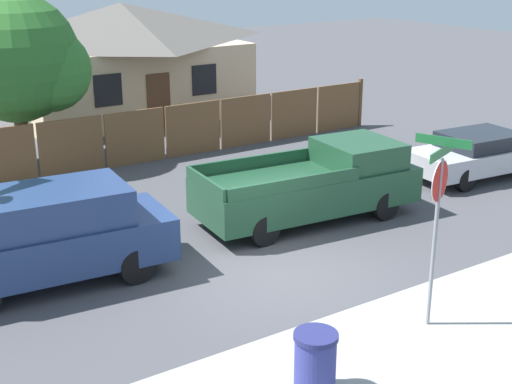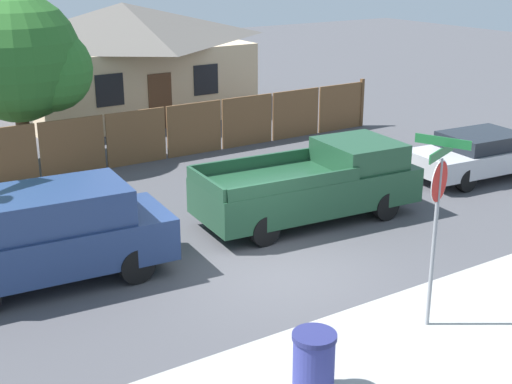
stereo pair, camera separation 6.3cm
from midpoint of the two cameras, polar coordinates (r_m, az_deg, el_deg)
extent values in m
plane|color=#47474C|center=(14.49, 1.80, -6.33)|extent=(80.00, 80.00, 0.00)
cube|color=#A3A39E|center=(12.07, 11.87, -12.29)|extent=(36.00, 3.20, 0.01)
cube|color=brown|center=(20.50, -19.81, 2.62)|extent=(1.89, 0.06, 1.63)
cube|color=brown|center=(21.00, -14.63, 3.51)|extent=(1.89, 0.06, 1.63)
cube|color=brown|center=(21.68, -9.73, 4.33)|extent=(1.89, 0.06, 1.63)
cube|color=brown|center=(22.50, -5.14, 5.06)|extent=(1.89, 0.06, 1.63)
cube|color=brown|center=(23.46, -0.89, 5.71)|extent=(1.89, 0.06, 1.63)
cube|color=brown|center=(24.55, 3.00, 6.28)|extent=(1.89, 0.06, 1.63)
cube|color=brown|center=(25.73, 6.57, 6.77)|extent=(1.89, 0.06, 1.63)
cube|color=brown|center=(26.35, 8.23, 7.10)|extent=(0.12, 0.12, 1.73)
cube|color=beige|center=(28.42, -10.53, 8.89)|extent=(8.33, 5.90, 2.76)
pyramid|color=#5B5651|center=(28.14, -10.79, 13.16)|extent=(9.00, 6.38, 1.49)
cube|color=black|center=(24.98, -11.82, 7.97)|extent=(1.00, 0.04, 1.10)
cube|color=black|center=(26.55, -4.23, 8.95)|extent=(1.00, 0.04, 1.10)
cube|color=brown|center=(25.82, -7.85, 7.18)|extent=(0.90, 0.04, 2.00)
cylinder|color=brown|center=(22.31, -18.27, 4.30)|extent=(0.40, 0.40, 1.82)
sphere|color=#2D6B28|center=(21.88, -18.89, 10.16)|extent=(3.74, 3.74, 3.74)
sphere|color=#31732C|center=(21.72, -16.30, 9.35)|extent=(2.43, 2.43, 2.43)
cube|color=navy|center=(14.30, -16.30, -4.13)|extent=(4.80, 2.26, 0.85)
cube|color=navy|center=(14.00, -17.05, -1.30)|extent=(3.40, 1.99, 0.69)
cube|color=black|center=(14.34, -11.02, -0.31)|extent=(0.20, 1.64, 0.58)
cylinder|color=black|center=(15.50, -11.65, -3.54)|extent=(0.72, 0.22, 0.72)
cylinder|color=black|center=(14.05, -9.64, -5.83)|extent=(0.72, 0.22, 0.72)
cube|color=#1E472D|center=(16.94, 3.96, 0.19)|extent=(5.48, 2.49, 0.83)
cube|color=#1E472D|center=(17.53, 8.08, 3.13)|extent=(1.86, 2.02, 0.60)
cube|color=#1E472D|center=(17.14, -0.28, 2.42)|extent=(3.34, 0.37, 0.29)
cube|color=#1E472D|center=(15.53, 3.09, 0.63)|extent=(3.34, 0.37, 0.29)
cube|color=#1E472D|center=(15.58, -4.19, 0.67)|extent=(0.25, 1.94, 0.29)
cylinder|color=black|center=(18.66, 6.75, 0.59)|extent=(0.70, 0.22, 0.70)
cylinder|color=black|center=(17.29, 10.19, -1.09)|extent=(0.70, 0.22, 0.70)
cylinder|color=black|center=(17.07, -2.40, -1.07)|extent=(0.70, 0.22, 0.70)
cylinder|color=black|center=(15.56, 0.55, -3.08)|extent=(0.70, 0.22, 0.70)
cube|color=#B7B7BC|center=(21.25, 17.65, 2.76)|extent=(4.70, 2.17, 0.58)
cube|color=black|center=(20.99, 17.44, 4.01)|extent=(2.23, 1.78, 0.41)
cylinder|color=black|center=(22.83, 18.69, 3.03)|extent=(0.63, 0.22, 0.63)
cylinder|color=black|center=(20.91, 13.34, 2.11)|extent=(0.63, 0.22, 0.63)
cylinder|color=black|center=(19.82, 16.30, 0.94)|extent=(0.63, 0.22, 0.63)
cylinder|color=gray|center=(12.27, 13.93, -4.09)|extent=(0.07, 0.07, 2.99)
cylinder|color=red|center=(11.89, 14.34, 0.83)|extent=(0.63, 0.28, 0.67)
cylinder|color=white|center=(11.89, 14.35, 0.83)|extent=(0.67, 0.29, 0.72)
cube|color=#19602D|center=(11.76, 14.54, 3.09)|extent=(0.96, 0.42, 0.15)
cube|color=#19602D|center=(11.71, 14.61, 3.94)|extent=(0.38, 0.87, 0.15)
cylinder|color=navy|center=(10.67, 4.57, -13.65)|extent=(0.61, 0.61, 0.88)
cylinder|color=navy|center=(10.42, 4.64, -11.42)|extent=(0.65, 0.65, 0.08)
camera|label=1|loc=(0.03, -90.13, -0.04)|focal=50.00mm
camera|label=2|loc=(0.03, 89.87, 0.04)|focal=50.00mm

